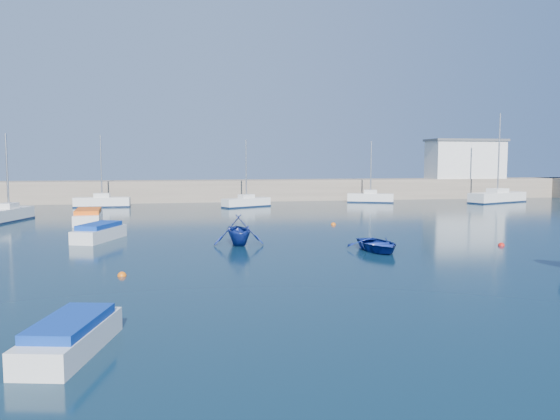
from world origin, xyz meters
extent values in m
plane|color=#0C2435|center=(0.00, 0.00, 0.00)|extent=(220.00, 220.00, 0.00)
cube|color=gray|center=(0.00, 46.00, 1.30)|extent=(96.00, 4.50, 2.60)
cube|color=silver|center=(30.00, 46.00, 5.10)|extent=(10.00, 4.00, 5.00)
cube|color=silver|center=(-22.37, 26.72, 0.54)|extent=(2.86, 5.61, 1.08)
cylinder|color=#B7BABC|center=(-22.37, 26.72, 4.19)|extent=(0.16, 0.16, 6.21)
cube|color=silver|center=(-16.51, 39.57, 0.53)|extent=(5.87, 1.75, 1.07)
cylinder|color=#B7BABC|center=(-16.51, 39.57, 4.43)|extent=(0.16, 0.16, 6.72)
cube|color=silver|center=(-1.11, 36.71, 0.49)|extent=(5.58, 3.88, 0.98)
cylinder|color=#B7BABC|center=(-1.11, 36.71, 4.13)|extent=(0.14, 0.14, 6.31)
cube|color=silver|center=(14.41, 40.19, 0.54)|extent=(5.60, 3.54, 1.08)
cylinder|color=#B7BABC|center=(14.41, 40.19, 4.20)|extent=(0.16, 0.16, 6.25)
cube|color=silver|center=(29.39, 37.25, 0.61)|extent=(8.45, 5.20, 1.22)
cylinder|color=#B7BABC|center=(29.39, 37.25, 5.92)|extent=(0.17, 0.17, 9.41)
cube|color=silver|center=(-13.51, 14.02, 0.40)|extent=(3.08, 4.76, 0.80)
cube|color=navy|center=(-13.51, 14.02, 0.95)|extent=(2.60, 3.68, 0.30)
cube|color=silver|center=(-15.68, 24.13, 0.42)|extent=(2.36, 5.71, 0.84)
cube|color=#E8530C|center=(-15.68, 24.13, 0.99)|extent=(2.16, 4.31, 0.31)
cube|color=silver|center=(-11.51, -7.10, 0.35)|extent=(2.32, 4.28, 0.69)
cube|color=navy|center=(-11.51, -7.10, 0.82)|extent=(2.02, 3.28, 0.26)
imported|color=navy|center=(2.41, 6.65, 0.39)|extent=(2.93, 3.92, 0.78)
imported|color=navy|center=(-4.99, 10.44, 0.92)|extent=(3.04, 3.51, 1.83)
sphere|color=#DF5C0B|center=(-11.09, 2.59, 0.00)|extent=(0.40, 0.40, 0.40)
sphere|color=red|center=(10.43, 7.15, 0.00)|extent=(0.39, 0.39, 0.39)
sphere|color=#DF5C0B|center=(3.53, 19.14, 0.00)|extent=(0.40, 0.40, 0.40)
camera|label=1|loc=(-8.71, -22.06, 5.14)|focal=35.00mm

